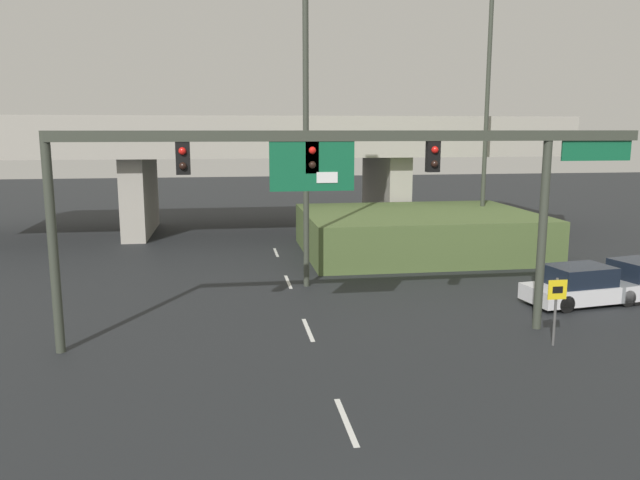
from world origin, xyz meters
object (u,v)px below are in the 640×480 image
(signal_gantry, at_px, (345,170))
(parked_sedan_near_right, at_px, (581,286))
(speed_limit_sign, at_px, (556,302))
(highway_light_pole_far, at_px, (306,113))
(highway_light_pole_near, at_px, (488,86))

(signal_gantry, distance_m, parked_sedan_near_right, 10.97)
(parked_sedan_near_right, bearing_deg, speed_limit_sign, -137.21)
(speed_limit_sign, height_order, highway_light_pole_far, highway_light_pole_far)
(parked_sedan_near_right, bearing_deg, signal_gantry, -173.45)
(highway_light_pole_far, bearing_deg, speed_limit_sign, -52.24)
(speed_limit_sign, xyz_separation_m, highway_light_pole_far, (-6.54, 8.45, 5.78))
(speed_limit_sign, relative_size, parked_sedan_near_right, 0.46)
(speed_limit_sign, bearing_deg, signal_gantry, 165.05)
(signal_gantry, relative_size, speed_limit_sign, 8.57)
(signal_gantry, xyz_separation_m, parked_sedan_near_right, (9.61, 2.53, -4.65))
(speed_limit_sign, xyz_separation_m, parked_sedan_near_right, (3.40, 4.19, -0.71))
(signal_gantry, bearing_deg, parked_sedan_near_right, 14.75)
(signal_gantry, bearing_deg, speed_limit_sign, -14.95)
(signal_gantry, relative_size, highway_light_pole_far, 1.34)
(highway_light_pole_near, height_order, highway_light_pole_far, highway_light_pole_near)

